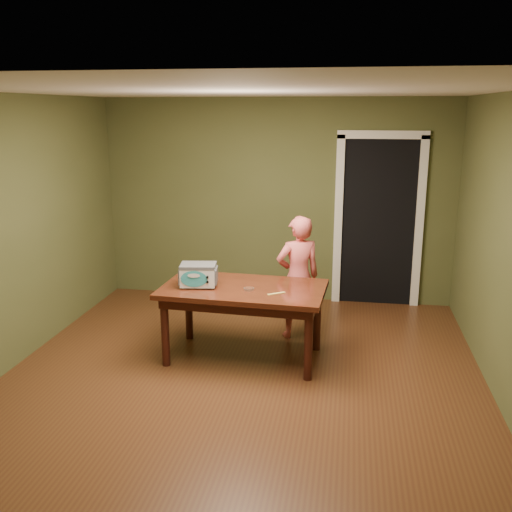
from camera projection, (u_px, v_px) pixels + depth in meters
name	position (u px, v px, depth m)	size (l,w,h in m)	color
floor	(240.00, 382.00, 5.28)	(5.00, 5.00, 0.00)	#502E17
room_shell	(239.00, 199.00, 4.85)	(4.52, 5.02, 2.61)	#4E532C
doorway	(377.00, 219.00, 7.47)	(1.10, 0.66, 2.25)	black
dining_table	(243.00, 296.00, 5.65)	(1.65, 0.99, 0.75)	#3A170D
toy_oven	(198.00, 274.00, 5.61)	(0.40, 0.30, 0.23)	#4C4F54
baking_pan	(249.00, 289.00, 5.52)	(0.10, 0.10, 0.02)	silver
spatula	(276.00, 293.00, 5.40)	(0.18, 0.03, 0.01)	#EBD466
child	(298.00, 277.00, 6.19)	(0.49, 0.32, 1.36)	#E5605E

